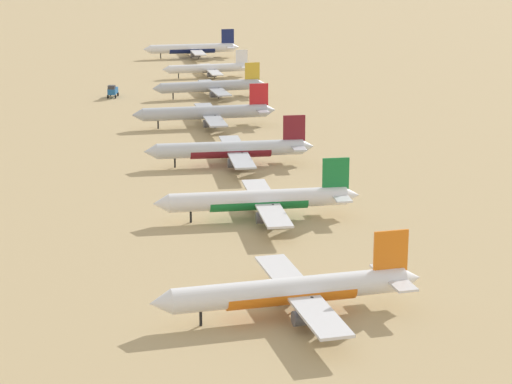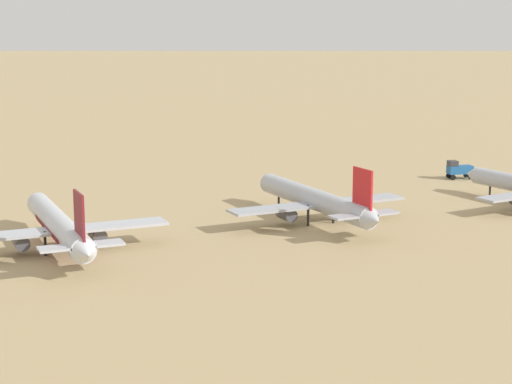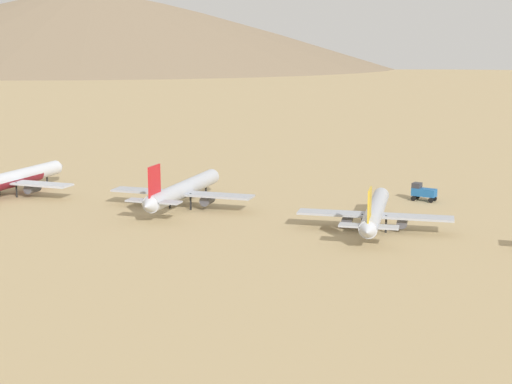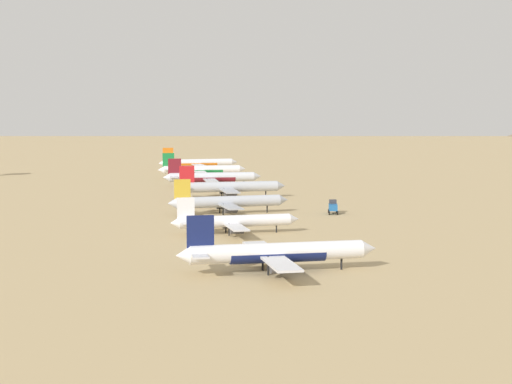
% 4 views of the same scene
% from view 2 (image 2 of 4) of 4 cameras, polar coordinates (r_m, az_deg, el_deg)
% --- Properties ---
extents(ground_plane, '(1800.00, 1800.00, 0.00)m').
position_cam_2_polar(ground_plane, '(141.02, 3.72, -2.33)').
color(ground_plane, tan).
extents(parked_jet_3, '(38.35, 31.17, 11.06)m').
position_cam_2_polar(parked_jet_3, '(144.09, 3.87, -0.53)').
color(parked_jet_3, '#B2B7C1').
rests_on(parked_jet_3, ground).
extents(parked_jet_4, '(38.49, 31.36, 11.10)m').
position_cam_2_polar(parked_jet_4, '(129.07, -12.68, -2.15)').
color(parked_jet_4, silver).
rests_on(parked_jet_4, ground).
extents(service_truck, '(4.07, 5.66, 3.90)m').
position_cam_2_polar(service_truck, '(188.96, 13.02, 1.46)').
color(service_truck, '#1E5999').
rests_on(service_truck, ground).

